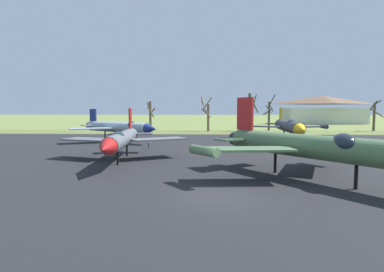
{
  "coord_description": "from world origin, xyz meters",
  "views": [
    {
      "loc": [
        -0.52,
        -15.57,
        4.26
      ],
      "look_at": [
        -1.9,
        14.36,
        1.85
      ],
      "focal_mm": 29.77,
      "sensor_mm": 36.0,
      "label": 1
    }
  ],
  "objects": [
    {
      "name": "jet_fighter_rear_left",
      "position": [
        -12.48,
        26.81,
        2.05
      ],
      "size": [
        12.51,
        11.29,
        4.49
      ],
      "color": "#8EA3B2",
      "rests_on": "ground"
    },
    {
      "name": "info_placard_front_left",
      "position": [
        9.84,
        19.27,
        0.58
      ],
      "size": [
        0.67,
        0.39,
        0.9
      ],
      "color": "black",
      "rests_on": "ground"
    },
    {
      "name": "jet_fighter_rear_right",
      "position": [
        5.9,
        3.67,
        2.13
      ],
      "size": [
        12.84,
        13.83,
        5.23
      ],
      "color": "#4C6B47",
      "rests_on": "ground"
    },
    {
      "name": "jet_fighter_rear_center",
      "position": [
        -7.61,
        10.54,
        1.87
      ],
      "size": [
        11.13,
        13.77,
        4.48
      ],
      "color": "#565B60",
      "rests_on": "ground"
    },
    {
      "name": "grass_verge_strip",
      "position": [
        0.0,
        46.35,
        0.03
      ],
      "size": [
        147.86,
        12.0,
        0.06
      ],
      "primitive_type": "cube",
      "color": "#5E6833",
      "rests_on": "ground"
    },
    {
      "name": "ground_plane",
      "position": [
        0.0,
        0.0,
        0.0
      ],
      "size": [
        600.0,
        600.0,
        0.0
      ],
      "primitive_type": "plane",
      "color": "olive"
    },
    {
      "name": "asphalt_apron",
      "position": [
        0.0,
        15.13,
        0.03
      ],
      "size": [
        87.86,
        50.44,
        0.05
      ],
      "primitive_type": "cube",
      "color": "black",
      "rests_on": "ground"
    },
    {
      "name": "visitor_building",
      "position": [
        36.69,
        88.57,
        4.37
      ],
      "size": [
        26.93,
        14.5,
        8.92
      ],
      "color": "beige",
      "rests_on": "ground"
    },
    {
      "name": "bare_tree_left_of_center",
      "position": [
        -0.43,
        48.4,
        3.56
      ],
      "size": [
        2.32,
        2.66,
        7.09
      ],
      "color": "brown",
      "rests_on": "ground"
    },
    {
      "name": "bare_tree_far_left",
      "position": [
        -12.31,
        50.81,
        3.34
      ],
      "size": [
        1.9,
        2.09,
        6.17
      ],
      "color": "brown",
      "rests_on": "ground"
    },
    {
      "name": "jet_fighter_front_left",
      "position": [
        10.3,
        26.81,
        2.19
      ],
      "size": [
        11.16,
        16.2,
        4.72
      ],
      "color": "#33383D",
      "rests_on": "ground"
    },
    {
      "name": "bare_tree_right_of_center",
      "position": [
        12.62,
        52.09,
        3.48
      ],
      "size": [
        2.41,
        2.26,
        7.7
      ],
      "color": "#42382D",
      "rests_on": "ground"
    },
    {
      "name": "bare_tree_center",
      "position": [
        8.24,
        49.57,
        4.23
      ],
      "size": [
        3.53,
        3.19,
        7.72
      ],
      "color": "brown",
      "rests_on": "ground"
    },
    {
      "name": "bare_tree_far_right",
      "position": [
        34.06,
        51.73,
        3.37
      ],
      "size": [
        2.87,
        2.91,
        6.51
      ],
      "color": "brown",
      "rests_on": "ground"
    },
    {
      "name": "info_placard_rear_left",
      "position": [
        -6.95,
        19.21,
        0.58
      ],
      "size": [
        0.55,
        0.3,
        0.93
      ],
      "color": "black",
      "rests_on": "ground"
    }
  ]
}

